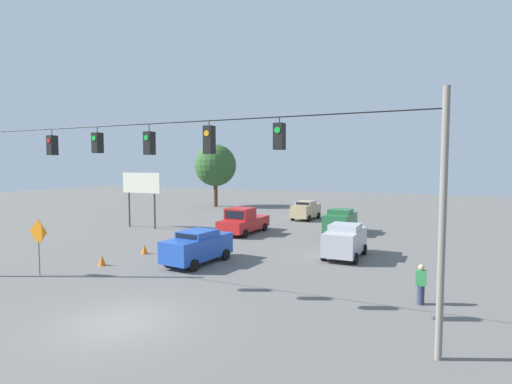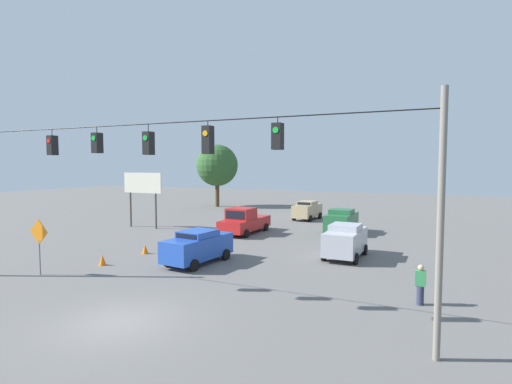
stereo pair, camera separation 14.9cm
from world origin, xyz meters
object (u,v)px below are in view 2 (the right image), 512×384
(pickup_truck_red_withflow_far, at_px, (244,221))
(roadside_billboard, at_px, (143,187))
(sedan_tan_withflow_deep, at_px, (307,210))
(traffic_cone_third, at_px, (177,240))
(sedan_green_oncoming_deep, at_px, (341,221))
(traffic_cone_second, at_px, (145,249))
(sedan_silver_oncoming_far, at_px, (345,240))
(traffic_cone_nearest, at_px, (102,260))
(tree_horizon_left, at_px, (217,165))
(overhead_signal_span, at_px, (150,177))
(pedestrian, at_px, (420,285))
(work_zone_sign, at_px, (39,236))
(traffic_cone_fourth, at_px, (203,232))
(sedan_blue_withflow_mid, at_px, (198,246))

(pickup_truck_red_withflow_far, xyz_separation_m, roadside_billboard, (9.42, 1.12, 2.62))
(sedan_tan_withflow_deep, distance_m, traffic_cone_third, 16.41)
(sedan_green_oncoming_deep, xyz_separation_m, traffic_cone_second, (9.44, 12.66, -0.73))
(sedan_silver_oncoming_far, distance_m, roadside_billboard, 19.26)
(traffic_cone_nearest, relative_size, tree_horizon_left, 0.07)
(overhead_signal_span, height_order, pedestrian, overhead_signal_span)
(traffic_cone_nearest, bearing_deg, sedan_silver_oncoming_far, -147.66)
(overhead_signal_span, xyz_separation_m, traffic_cone_second, (6.52, -7.22, -4.81))
(pedestrian, bearing_deg, work_zone_sign, 11.09)
(traffic_cone_third, height_order, traffic_cone_fourth, same)
(traffic_cone_nearest, relative_size, traffic_cone_third, 1.00)
(overhead_signal_span, height_order, traffic_cone_fourth, overhead_signal_span)
(traffic_cone_third, relative_size, work_zone_sign, 0.21)
(sedan_green_oncoming_deep, height_order, traffic_cone_second, sedan_green_oncoming_deep)
(overhead_signal_span, bearing_deg, pickup_truck_red_withflow_far, -75.63)
(sedan_blue_withflow_mid, bearing_deg, sedan_tan_withflow_deep, -90.35)
(overhead_signal_span, relative_size, traffic_cone_second, 35.46)
(sedan_green_oncoming_deep, bearing_deg, sedan_tan_withflow_deep, -52.70)
(pickup_truck_red_withflow_far, xyz_separation_m, tree_horizon_left, (12.50, -16.98, 4.46))
(sedan_green_oncoming_deep, relative_size, traffic_cone_second, 6.81)
(pickup_truck_red_withflow_far, bearing_deg, traffic_cone_fourth, 44.61)
(traffic_cone_second, xyz_separation_m, work_zone_sign, (1.60, 6.02, 1.70))
(traffic_cone_nearest, xyz_separation_m, work_zone_sign, (1.38, 2.76, 1.70))
(overhead_signal_span, height_order, traffic_cone_second, overhead_signal_span)
(traffic_cone_third, bearing_deg, pickup_truck_red_withflow_far, -112.37)
(pickup_truck_red_withflow_far, height_order, sedan_blue_withflow_mid, pickup_truck_red_withflow_far)
(traffic_cone_nearest, height_order, traffic_cone_second, same)
(sedan_silver_oncoming_far, distance_m, sedan_tan_withflow_deep, 16.56)
(sedan_blue_withflow_mid, distance_m, traffic_cone_second, 4.45)
(tree_horizon_left, bearing_deg, traffic_cone_fourth, 117.55)
(sedan_blue_withflow_mid, bearing_deg, pickup_truck_red_withflow_far, -78.35)
(sedan_green_oncoming_deep, xyz_separation_m, traffic_cone_third, (9.50, 9.23, -0.73))
(traffic_cone_nearest, height_order, work_zone_sign, work_zone_sign)
(sedan_blue_withflow_mid, height_order, work_zone_sign, work_zone_sign)
(sedan_green_oncoming_deep, bearing_deg, traffic_cone_fourth, 31.44)
(sedan_tan_withflow_deep, height_order, traffic_cone_second, sedan_tan_withflow_deep)
(overhead_signal_span, distance_m, sedan_blue_withflow_mid, 8.05)
(sedan_blue_withflow_mid, height_order, tree_horizon_left, tree_horizon_left)
(pickup_truck_red_withflow_far, distance_m, tree_horizon_left, 21.55)
(traffic_cone_nearest, bearing_deg, traffic_cone_third, -91.32)
(sedan_tan_withflow_deep, distance_m, sedan_blue_withflow_mid, 19.83)
(sedan_silver_oncoming_far, relative_size, traffic_cone_second, 7.07)
(traffic_cone_third, xyz_separation_m, tree_horizon_left, (10.12, -22.76, 5.15))
(sedan_blue_withflow_mid, distance_m, roadside_billboard, 14.64)
(traffic_cone_fourth, xyz_separation_m, work_zone_sign, (1.50, 12.85, 1.70))
(traffic_cone_fourth, bearing_deg, pedestrian, 149.86)
(sedan_tan_withflow_deep, relative_size, traffic_cone_nearest, 7.22)
(sedan_blue_withflow_mid, relative_size, roadside_billboard, 0.95)
(traffic_cone_second, xyz_separation_m, pedestrian, (-16.08, 2.56, 0.52))
(overhead_signal_span, xyz_separation_m, traffic_cone_fourth, (6.62, -14.05, -4.81))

